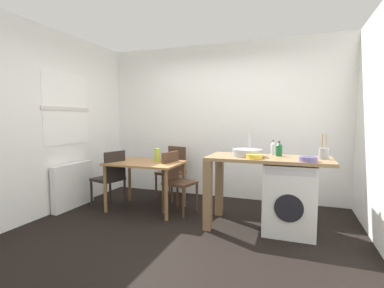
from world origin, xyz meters
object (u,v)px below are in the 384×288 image
chair_opposite (176,178)px  chair_spare_by_wall (173,169)px  washing_machine (289,198)px  bottle_tall_green (273,148)px  utensil_crock (324,153)px  bottle_squat_brown (279,149)px  chair_person_seat (111,176)px  colander (308,159)px  vase (157,155)px  dining_table (146,168)px  mixing_bowl (254,156)px

chair_opposite → chair_spare_by_wall: same height
washing_machine → bottle_tall_green: (-0.23, 0.28, 0.58)m
utensil_crock → bottle_squat_brown: bearing=170.0°
utensil_crock → chair_spare_by_wall: bearing=159.4°
chair_person_seat → chair_spare_by_wall: same height
bottle_tall_green → colander: bottle_tall_green is taller
chair_spare_by_wall → bottle_tall_green: bottle_tall_green is taller
bottle_squat_brown → chair_spare_by_wall: bearing=156.7°
chair_opposite → chair_spare_by_wall: size_ratio=1.00×
chair_person_seat → bottle_squat_brown: 2.54m
chair_opposite → bottle_squat_brown: bearing=99.6°
bottle_squat_brown → colander: bottle_squat_brown is taller
colander → vase: bearing=167.4°
dining_table → colander: colander is taller
chair_opposite → bottle_squat_brown: 1.55m
dining_table → vase: bearing=33.7°
chair_spare_by_wall → colander: (2.15, -1.15, 0.44)m
mixing_bowl → utensil_crock: (0.78, 0.25, 0.04)m
dining_table → chair_person_seat: size_ratio=1.22×
dining_table → chair_person_seat: chair_person_seat is taller
chair_spare_by_wall → washing_machine: 2.18m
chair_person_seat → bottle_tall_green: 2.47m
chair_person_seat → chair_spare_by_wall: (0.67, 0.89, 0.00)m
chair_spare_by_wall → washing_machine: (1.97, -0.93, -0.08)m
colander → bottle_squat_brown: bearing=132.7°
utensil_crock → dining_table: bearing=177.6°
chair_opposite → mixing_bowl: size_ratio=4.64×
chair_spare_by_wall → mixing_bowl: (1.56, -1.13, 0.44)m
chair_opposite → bottle_tall_green: bearing=105.1°
colander → vase: (-2.12, 0.47, -0.11)m
washing_machine → bottle_tall_green: bottle_tall_green is taller
bottle_squat_brown → mixing_bowl: 0.43m
chair_person_seat → vase: 0.80m
chair_opposite → dining_table: bearing=-69.3°
mixing_bowl → colander: size_ratio=0.97×
mixing_bowl → dining_table: bearing=168.1°
chair_person_seat → chair_opposite: 1.04m
bottle_tall_green → mixing_bowl: (-0.18, -0.48, -0.06)m
mixing_bowl → vase: bearing=163.5°
dining_table → washing_machine: washing_machine is taller
chair_person_seat → washing_machine: chair_person_seat is taller
bottle_squat_brown → mixing_bowl: bottle_squat_brown is taller
dining_table → vase: size_ratio=5.45×
mixing_bowl → chair_spare_by_wall: bearing=144.2°
chair_opposite → vase: bearing=-83.1°
chair_spare_by_wall → colander: colander is taller
bottle_tall_green → dining_table: bearing=-176.2°
vase → washing_machine: bearing=-7.5°
chair_person_seat → bottle_tall_green: size_ratio=4.67×
dining_table → bottle_squat_brown: size_ratio=5.76×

